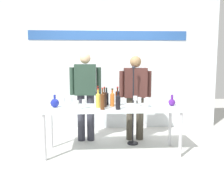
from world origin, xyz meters
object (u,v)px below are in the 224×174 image
at_px(wine_bottle_1, 98,100).
at_px(wine_glass_right_3, 139,100).
at_px(wine_bottle_6, 102,101).
at_px(presenter_right, 135,92).
at_px(wine_bottle_2, 118,102).
at_px(decanter_blue_left, 55,103).
at_px(wine_bottle_4, 118,98).
at_px(wine_glass_right_1, 147,100).
at_px(display_table, 113,111).
at_px(decanter_blue_right, 172,102).
at_px(wine_bottle_0, 113,99).
at_px(wine_glass_left_2, 70,100).
at_px(microphone_stand, 133,119).
at_px(presenter_left, 86,91).
at_px(wine_glass_left_3, 77,103).
at_px(wine_bottle_3, 104,99).
at_px(wine_glass_right_0, 147,101).
at_px(wine_bottle_5, 107,98).
at_px(wine_glass_left_0, 84,102).
at_px(wine_bottle_7, 98,98).
at_px(wine_glass_right_2, 135,98).
at_px(wine_glass_left_1, 63,100).

relative_size(wine_bottle_1, wine_glass_right_3, 2.11).
bearing_deg(wine_bottle_1, wine_bottle_6, -66.53).
bearing_deg(presenter_right, wine_bottle_2, -116.31).
bearing_deg(decanter_blue_left, presenter_right, 22.35).
bearing_deg(wine_glass_right_3, presenter_right, 88.25).
relative_size(wine_bottle_6, wine_glass_right_3, 2.31).
height_order(wine_bottle_4, wine_glass_right_1, wine_bottle_4).
relative_size(display_table, wine_glass_right_1, 15.41).
relative_size(wine_bottle_4, wine_bottle_6, 0.94).
bearing_deg(wine_glass_right_1, decanter_blue_right, -2.89).
relative_size(display_table, wine_bottle_0, 7.57).
bearing_deg(wine_glass_left_2, wine_bottle_2, -17.02).
bearing_deg(microphone_stand, presenter_left, 164.46).
xyz_separation_m(wine_glass_left_3, wine_glass_right_1, (1.15, 0.23, 0.01)).
height_order(wine_bottle_3, wine_glass_left_3, wine_bottle_3).
height_order(wine_bottle_6, wine_glass_right_0, wine_bottle_6).
xyz_separation_m(wine_glass_left_2, wine_glass_right_1, (1.28, 0.01, -0.02)).
relative_size(wine_bottle_0, wine_bottle_1, 0.94).
bearing_deg(display_table, presenter_left, 127.69).
bearing_deg(wine_bottle_5, wine_glass_left_0, -143.32).
bearing_deg(wine_glass_right_1, presenter_left, 152.07).
height_order(decanter_blue_left, wine_glass_left_2, decanter_blue_left).
xyz_separation_m(wine_bottle_7, wine_glass_left_0, (-0.22, -0.18, -0.04)).
xyz_separation_m(wine_bottle_1, wine_bottle_5, (0.14, 0.22, -0.01)).
relative_size(wine_bottle_5, wine_bottle_6, 0.86).
bearing_deg(wine_bottle_6, wine_glass_right_0, 8.10).
height_order(decanter_blue_left, wine_bottle_6, wine_bottle_6).
bearing_deg(wine_glass_right_0, wine_glass_left_3, -175.60).
xyz_separation_m(wine_bottle_5, wine_glass_left_3, (-0.47, -0.35, -0.03)).
height_order(wine_glass_left_0, wine_glass_right_0, wine_glass_right_0).
height_order(wine_bottle_5, wine_glass_left_3, wine_bottle_5).
relative_size(wine_bottle_5, wine_glass_right_2, 2.09).
bearing_deg(wine_bottle_6, display_table, 49.11).
height_order(wine_bottle_6, wine_glass_left_0, wine_bottle_6).
xyz_separation_m(presenter_left, wine_glass_left_2, (-0.22, -0.57, -0.06)).
bearing_deg(wine_glass_right_3, wine_glass_right_2, 102.65).
bearing_deg(wine_glass_right_3, wine_glass_right_0, -54.11).
bearing_deg(wine_bottle_3, wine_bottle_0, 27.72).
bearing_deg(wine_bottle_7, display_table, -18.72).
relative_size(presenter_left, wine_bottle_3, 4.96).
xyz_separation_m(decanter_blue_right, wine_bottle_0, (-1.00, 0.03, 0.06)).
relative_size(decanter_blue_left, wine_glass_right_1, 1.42).
distance_m(wine_bottle_6, wine_glass_left_1, 0.69).
distance_m(wine_glass_left_2, wine_glass_right_0, 1.25).
bearing_deg(wine_bottle_1, wine_bottle_5, 56.18).
height_order(wine_bottle_0, wine_glass_left_0, wine_bottle_0).
bearing_deg(wine_bottle_6, decanter_blue_right, 10.91).
distance_m(display_table, wine_glass_left_1, 0.83).
bearing_deg(wine_bottle_4, wine_bottle_1, -157.05).
bearing_deg(display_table, wine_bottle_5, 118.27).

